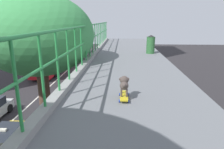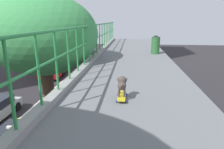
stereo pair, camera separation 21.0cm
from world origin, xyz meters
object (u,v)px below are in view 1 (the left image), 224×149
object	(u,v)px
car_yellow_cab_fifth	(6,142)
toy_skateboard	(124,96)
city_bus	(52,58)
small_dog	(124,83)
litter_bin	(151,44)

from	to	relation	value
car_yellow_cab_fifth	toy_skateboard	size ratio (longest dim) A/B	7.56
city_bus	small_dog	world-z (taller)	small_dog
car_yellow_cab_fifth	litter_bin	xyz separation A→B (m)	(7.72, -0.28, 5.53)
car_yellow_cab_fifth	litter_bin	distance (m)	9.50
city_bus	toy_skateboard	distance (m)	25.99
city_bus	toy_skateboard	bearing A→B (deg)	-67.04
car_yellow_cab_fifth	litter_bin	bearing A→B (deg)	-2.05
toy_skateboard	litter_bin	world-z (taller)	litter_bin
city_bus	litter_bin	bearing A→B (deg)	-58.26
small_dog	city_bus	bearing A→B (deg)	113.00
litter_bin	city_bus	bearing A→B (deg)	121.74
car_yellow_cab_fifth	city_bus	distance (m)	18.31
city_bus	small_dog	size ratio (longest dim) A/B	27.15
car_yellow_cab_fifth	city_bus	world-z (taller)	city_bus
toy_skateboard	city_bus	bearing A→B (deg)	112.96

